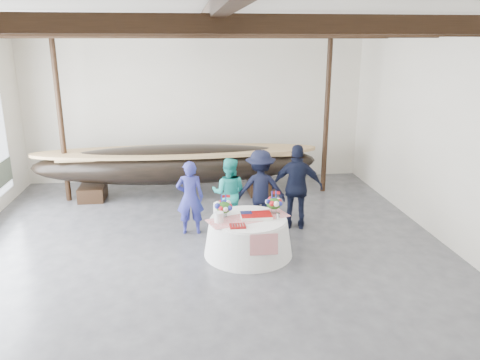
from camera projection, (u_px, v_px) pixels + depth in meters
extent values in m
cube|color=#3D3D42|center=(208.00, 267.00, 8.84)|extent=(10.00, 12.00, 0.01)
cube|color=silver|center=(196.00, 106.00, 13.91)|extent=(10.00, 0.02, 4.50)
cube|color=silver|center=(472.00, 144.00, 8.76)|extent=(0.02, 12.00, 4.50)
cube|color=white|center=(202.00, 15.00, 7.56)|extent=(10.00, 12.00, 0.01)
cube|color=black|center=(218.00, 24.00, 4.30)|extent=(9.80, 0.12, 0.18)
cube|color=black|center=(205.00, 30.00, 6.68)|extent=(9.80, 0.12, 0.18)
cube|color=black|center=(199.00, 33.00, 9.06)|extent=(9.80, 0.12, 0.18)
cube|color=black|center=(196.00, 35.00, 11.44)|extent=(9.80, 0.12, 0.18)
cube|color=black|center=(202.00, 23.00, 7.59)|extent=(0.15, 11.76, 0.15)
cylinder|color=black|center=(60.00, 117.00, 11.92)|extent=(0.14, 0.14, 4.50)
cylinder|color=black|center=(327.00, 112.00, 12.70)|extent=(0.14, 0.14, 4.50)
cube|color=black|center=(93.00, 192.00, 12.57)|extent=(0.67, 0.86, 0.38)
cube|color=black|center=(261.00, 187.00, 13.09)|extent=(0.67, 0.86, 0.38)
ellipsoid|color=black|center=(177.00, 164.00, 12.63)|extent=(7.62, 1.52, 1.05)
cube|color=#9E7A4C|center=(177.00, 154.00, 12.54)|extent=(6.10, 1.00, 0.06)
cone|color=silver|center=(248.00, 237.00, 9.30)|extent=(1.76, 1.76, 0.73)
cylinder|color=silver|center=(248.00, 219.00, 9.19)|extent=(1.49, 1.49, 0.04)
cube|color=red|center=(248.00, 218.00, 9.18)|extent=(1.72, 1.05, 0.01)
cube|color=white|center=(256.00, 216.00, 9.19)|extent=(0.60, 0.40, 0.07)
cylinder|color=white|center=(219.00, 217.00, 8.95)|extent=(0.18, 0.18, 0.21)
cylinder|color=white|center=(218.00, 208.00, 9.39)|extent=(0.18, 0.18, 0.23)
cube|color=maroon|center=(238.00, 226.00, 8.75)|extent=(0.30, 0.24, 0.03)
cone|color=silver|center=(278.00, 216.00, 9.12)|extent=(0.09, 0.09, 0.12)
imported|color=navy|center=(190.00, 198.00, 10.19)|extent=(0.61, 0.42, 1.65)
imported|color=#22B1A6|center=(229.00, 193.00, 10.54)|extent=(0.93, 0.81, 1.62)
imported|color=black|center=(260.00, 189.00, 10.54)|extent=(1.18, 0.70, 1.79)
imported|color=black|center=(297.00, 187.00, 10.44)|extent=(1.21, 0.71, 1.93)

